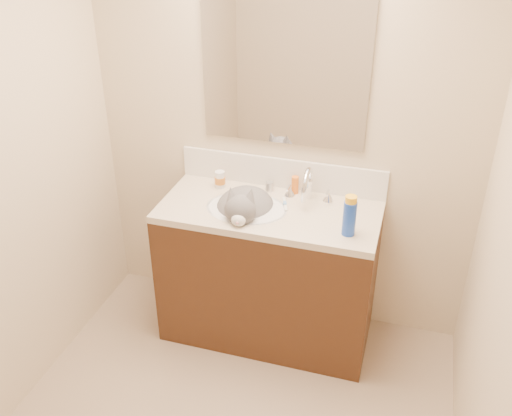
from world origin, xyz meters
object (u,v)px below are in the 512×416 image
Objects in this scene: cat at (245,210)px; amber_bottle at (295,185)px; pill_bottle at (220,179)px; silver_jar at (269,186)px; faucet at (308,188)px; basin at (247,219)px; spray_can at (349,218)px; vanity_cabinet at (268,275)px.

cat is 0.33m from amber_bottle.
pill_bottle reaches higher than silver_jar.
cat reaches higher than amber_bottle.
faucet is 0.52m from pill_bottle.
cat reaches higher than basin.
basin is at bearing -36.89° from cat.
amber_bottle is at bearing 49.16° from basin.
faucet reaches higher than silver_jar.
amber_bottle is 0.50m from spray_can.
spray_can reaches higher than vanity_cabinet.
pill_bottle is at bearing 139.43° from basin.
silver_jar is at bearing 74.20° from basin.
silver_jar is at bearing 61.51° from cat.
pill_bottle is at bearing 159.59° from spray_can.
faucet is at bearing -15.07° from silver_jar.
vanity_cabinet is 0.72m from spray_can.
faucet is at bearing 17.87° from cat.
basin is 4.39× the size of amber_bottle.
pill_bottle is at bearing -172.66° from amber_bottle.
cat is at bearing -170.03° from vanity_cabinet.
faucet is at bearing -2.36° from pill_bottle.
vanity_cabinet is 2.67× the size of basin.
vanity_cabinet is at bearing 14.04° from basin.
faucet reaches higher than pill_bottle.
amber_bottle is (0.09, 0.21, 0.50)m from vanity_cabinet.
faucet is at bearing 134.68° from spray_can.
spray_can is (0.50, -0.34, 0.06)m from silver_jar.
amber_bottle is (0.22, 0.24, 0.07)m from cat.
spray_can is at bearing -20.18° from cat.
spray_can reaches higher than silver_jar.
cat reaches higher than vanity_cabinet.
silver_jar is at bearing -174.59° from amber_bottle.
pill_bottle is (-0.22, 0.19, 0.12)m from basin.
cat is 4.74× the size of pill_bottle.
vanity_cabinet is at bearing -24.99° from pill_bottle.
vanity_cabinet is at bearing -113.04° from amber_bottle.
spray_can reaches higher than basin.
cat is 2.62× the size of spray_can.
pill_bottle is (-0.21, 0.18, 0.07)m from cat.
silver_jar is (0.07, 0.23, 0.10)m from basin.
faucet is 1.54× the size of spray_can.
silver_jar is (-0.05, 0.20, 0.48)m from vanity_cabinet.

